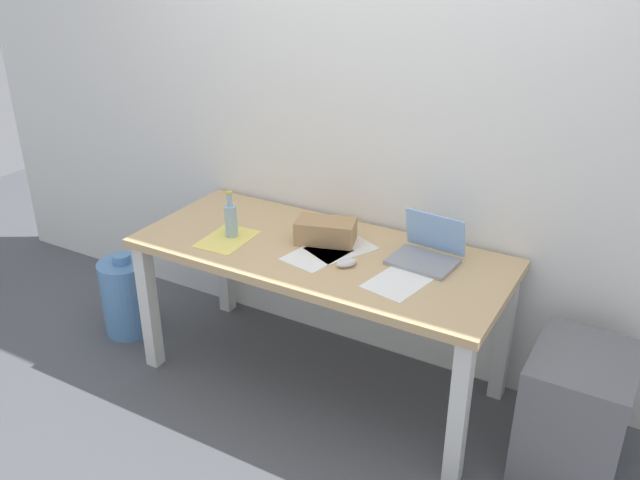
{
  "coord_description": "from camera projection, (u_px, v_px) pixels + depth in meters",
  "views": [
    {
      "loc": [
        1.4,
        -2.46,
        2.15
      ],
      "look_at": [
        0.0,
        0.0,
        0.79
      ],
      "focal_mm": 37.96,
      "sensor_mm": 36.0,
      "label": 1
    }
  ],
  "objects": [
    {
      "name": "filing_cabinet",
      "position": [
        575.0,
        413.0,
        2.82
      ],
      "size": [
        0.4,
        0.48,
        0.56
      ],
      "primitive_type": "cube",
      "color": "slate",
      "rests_on": "ground"
    },
    {
      "name": "back_wall",
      "position": [
        365.0,
        111.0,
        3.26
      ],
      "size": [
        5.2,
        0.08,
        2.6
      ],
      "primitive_type": "cube",
      "color": "white",
      "rests_on": "ground"
    },
    {
      "name": "cardboard_box",
      "position": [
        326.0,
        231.0,
        3.21
      ],
      "size": [
        0.31,
        0.23,
        0.11
      ],
      "primitive_type": "cube",
      "rotation": [
        0.0,
        0.0,
        0.29
      ],
      "color": "tan",
      "rests_on": "desk"
    },
    {
      "name": "paper_sheet_near_back",
      "position": [
        341.0,
        248.0,
        3.17
      ],
      "size": [
        0.32,
        0.36,
        0.0
      ],
      "primitive_type": "cube",
      "rotation": [
        0.0,
        0.0,
        -0.45
      ],
      "color": "white",
      "rests_on": "desk"
    },
    {
      "name": "paper_sheet_front_left",
      "position": [
        227.0,
        239.0,
        3.26
      ],
      "size": [
        0.22,
        0.31,
        0.0
      ],
      "primitive_type": "cube",
      "rotation": [
        0.0,
        0.0,
        0.05
      ],
      "color": "#F4E06B",
      "rests_on": "desk"
    },
    {
      "name": "laptop_right",
      "position": [
        427.0,
        252.0,
        3.05
      ],
      "size": [
        0.31,
        0.27,
        0.21
      ],
      "color": "gray",
      "rests_on": "desk"
    },
    {
      "name": "ground_plane",
      "position": [
        320.0,
        378.0,
        3.49
      ],
      "size": [
        8.0,
        8.0,
        0.0
      ],
      "primitive_type": "plane",
      "color": "#515459"
    },
    {
      "name": "desk",
      "position": [
        320.0,
        268.0,
        3.2
      ],
      "size": [
        1.77,
        0.76,
        0.74
      ],
      "color": "tan",
      "rests_on": "ground"
    },
    {
      "name": "water_cooler_jug",
      "position": [
        127.0,
        296.0,
        3.8
      ],
      "size": [
        0.28,
        0.28,
        0.48
      ],
      "color": "#598CC6",
      "rests_on": "ground"
    },
    {
      "name": "beer_bottle",
      "position": [
        231.0,
        220.0,
        3.26
      ],
      "size": [
        0.06,
        0.06,
        0.23
      ],
      "color": "#99B7C1",
      "rests_on": "desk"
    },
    {
      "name": "paper_sheet_front_right",
      "position": [
        399.0,
        281.0,
        2.89
      ],
      "size": [
        0.26,
        0.33,
        0.0
      ],
      "primitive_type": "cube",
      "rotation": [
        0.0,
        0.0,
        -0.19
      ],
      "color": "white",
      "rests_on": "desk"
    },
    {
      "name": "paper_sheet_center",
      "position": [
        316.0,
        255.0,
        3.11
      ],
      "size": [
        0.26,
        0.33,
        0.0
      ],
      "primitive_type": "cube",
      "rotation": [
        0.0,
        0.0,
        -0.19
      ],
      "color": "white",
      "rests_on": "desk"
    },
    {
      "name": "computer_mouse",
      "position": [
        347.0,
        263.0,
        3.01
      ],
      "size": [
        0.1,
        0.12,
        0.03
      ],
      "primitive_type": "ellipsoid",
      "rotation": [
        0.0,
        0.0,
        -0.53
      ],
      "color": "silver",
      "rests_on": "desk"
    }
  ]
}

